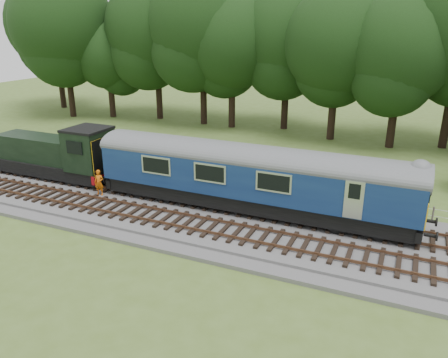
% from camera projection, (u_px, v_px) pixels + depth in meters
% --- Properties ---
extents(ground, '(120.00, 120.00, 0.00)m').
position_uv_depth(ground, '(170.00, 212.00, 25.50)').
color(ground, '#4D6625').
rests_on(ground, ground).
extents(ballast, '(70.00, 7.00, 0.35)m').
position_uv_depth(ballast, '(169.00, 209.00, 25.44)').
color(ballast, '#4C4C4F').
rests_on(ballast, ground).
extents(track_north, '(67.20, 2.40, 0.21)m').
position_uv_depth(track_north, '(181.00, 197.00, 26.57)').
color(track_north, black).
rests_on(track_north, ballast).
extents(track_south, '(67.20, 2.40, 0.21)m').
position_uv_depth(track_south, '(154.00, 216.00, 23.98)').
color(track_south, black).
rests_on(track_south, ballast).
extents(fence, '(64.00, 0.12, 1.00)m').
position_uv_depth(fence, '(204.00, 187.00, 29.38)').
color(fence, '#6B6054').
rests_on(fence, ground).
extents(tree_line, '(70.00, 8.00, 18.00)m').
position_uv_depth(tree_line, '(280.00, 132.00, 44.45)').
color(tree_line, black).
rests_on(tree_line, ground).
extents(dmu_railcar, '(18.05, 2.86, 3.88)m').
position_uv_depth(dmu_railcar, '(250.00, 173.00, 24.13)').
color(dmu_railcar, black).
rests_on(dmu_railcar, ground).
extents(shunter_loco, '(8.91, 2.60, 3.38)m').
position_uv_depth(shunter_loco, '(58.00, 155.00, 29.66)').
color(shunter_loco, black).
rests_on(shunter_loco, ground).
extents(worker, '(0.65, 0.48, 1.62)m').
position_uv_depth(worker, '(99.00, 183.00, 26.83)').
color(worker, '#DE620B').
rests_on(worker, ballast).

